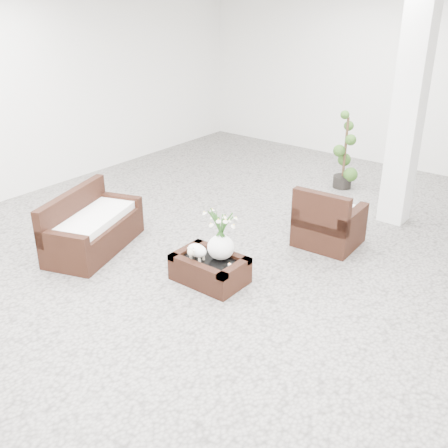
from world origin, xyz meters
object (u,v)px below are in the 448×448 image
Objects in this scene: coffee_table at (210,270)px; armchair at (330,215)px; topiary at (345,151)px; loveseat at (93,222)px.

coffee_table is 1.01× the size of armchair.
armchair is (0.68, 1.89, 0.29)m from coffee_table.
coffee_table is 4.20m from topiary.
armchair is 0.57× the size of loveseat.
coffee_table is 0.64× the size of topiary.
coffee_table is at bearing -86.96° from topiary.
armchair is at bearing -67.98° from loveseat.
armchair is 0.63× the size of topiary.
armchair is at bearing -68.30° from topiary.
topiary reaches higher than coffee_table.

